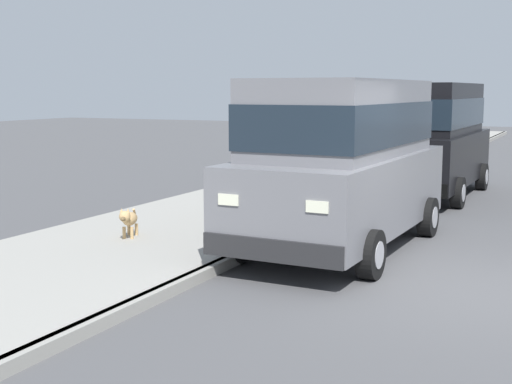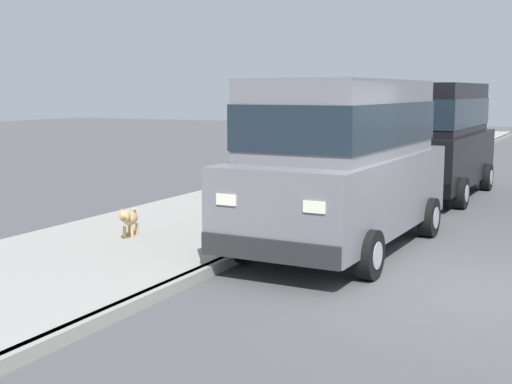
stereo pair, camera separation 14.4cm
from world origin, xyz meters
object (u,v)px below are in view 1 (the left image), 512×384
object	(u,v)px
car_grey_van	(342,156)
dog_tan	(129,219)
fire_hydrant	(279,202)
car_black_van	(429,134)

from	to	relation	value
car_grey_van	dog_tan	distance (m)	3.36
car_grey_van	dog_tan	size ratio (longest dim) A/B	6.83
car_grey_van	fire_hydrant	bearing A→B (deg)	146.91
car_grey_van	dog_tan	world-z (taller)	car_grey_van
fire_hydrant	dog_tan	bearing A→B (deg)	-123.57
dog_tan	fire_hydrant	xyz separation A→B (m)	(1.49, 2.25, 0.05)
car_black_van	fire_hydrant	bearing A→B (deg)	-106.35
car_grey_van	fire_hydrant	size ratio (longest dim) A/B	6.83
car_black_van	dog_tan	xyz separation A→B (m)	(-2.97, -7.28, -0.97)
car_grey_van	car_black_van	bearing A→B (deg)	89.76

